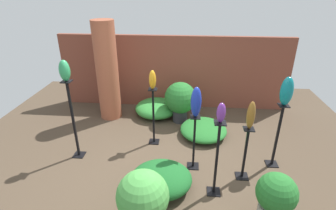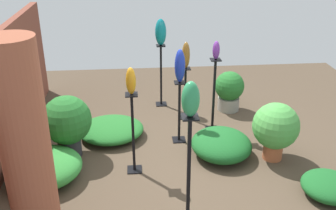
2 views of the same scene
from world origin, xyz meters
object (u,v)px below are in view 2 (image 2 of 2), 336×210
(pedestal_teal, at_px, (161,78))
(potted_plant_mid_right, at_px, (67,122))
(pedestal_bronze, at_px, (185,96))
(potted_plant_mid_left, at_px, (276,127))
(pedestal_amber, at_px, (133,137))
(brick_pillar, at_px, (25,147))
(art_vase_violet, at_px, (216,50))
(art_vase_jade, at_px, (191,99))
(pedestal_cobalt, at_px, (179,115))
(art_vase_teal, at_px, (161,32))
(art_vase_bronze, at_px, (186,55))
(art_vase_cobalt, at_px, (180,66))
(pedestal_violet, at_px, (214,99))
(art_vase_amber, at_px, (131,81))
(pedestal_jade, at_px, (188,185))
(potted_plant_near_pillar, at_px, (229,90))

(pedestal_teal, xyz_separation_m, potted_plant_mid_right, (-1.68, 1.46, 0.02))
(pedestal_bronze, height_order, potted_plant_mid_left, pedestal_bronze)
(pedestal_amber, bearing_deg, potted_plant_mid_left, -86.11)
(brick_pillar, xyz_separation_m, art_vase_violet, (2.25, -2.34, 0.25))
(art_vase_violet, xyz_separation_m, art_vase_jade, (-2.41, 0.74, 0.27))
(pedestal_cobalt, relative_size, potted_plant_mid_right, 1.05)
(pedestal_cobalt, distance_m, art_vase_violet, 1.13)
(art_vase_teal, relative_size, potted_plant_mid_left, 0.55)
(brick_pillar, xyz_separation_m, art_vase_bronze, (2.74, -1.94, 0.03))
(art_vase_cobalt, height_order, potted_plant_mid_right, art_vase_cobalt)
(pedestal_amber, height_order, art_vase_violet, art_vase_violet)
(art_vase_teal, xyz_separation_m, potted_plant_mid_right, (-1.68, 1.46, -0.84))
(pedestal_bronze, bearing_deg, pedestal_teal, 32.80)
(pedestal_teal, height_order, pedestal_violet, pedestal_violet)
(pedestal_violet, bearing_deg, art_vase_amber, 129.96)
(pedestal_teal, height_order, pedestal_jade, pedestal_jade)
(pedestal_teal, bearing_deg, art_vase_teal, -172.87)
(art_vase_violet, bearing_deg, art_vase_cobalt, 117.94)
(potted_plant_near_pillar, bearing_deg, art_vase_amber, 136.43)
(pedestal_violet, height_order, potted_plant_mid_right, pedestal_violet)
(art_vase_teal, relative_size, art_vase_cobalt, 0.94)
(pedestal_jade, distance_m, potted_plant_mid_left, 2.06)
(art_vase_cobalt, distance_m, art_vase_violet, 0.68)
(art_vase_amber, height_order, potted_plant_mid_right, art_vase_amber)
(pedestal_jade, xyz_separation_m, art_vase_violet, (2.41, -0.74, 0.68))
(brick_pillar, relative_size, pedestal_cobalt, 2.26)
(pedestal_amber, distance_m, pedestal_cobalt, 1.05)
(pedestal_bronze, distance_m, potted_plant_mid_right, 2.14)
(pedestal_cobalt, bearing_deg, art_vase_amber, 137.59)
(potted_plant_mid_right, bearing_deg, art_vase_amber, -116.97)
(pedestal_cobalt, bearing_deg, potted_plant_mid_right, 100.35)
(art_vase_teal, bearing_deg, pedestal_cobalt, -172.64)
(pedestal_teal, height_order, pedestal_bronze, pedestal_teal)
(art_vase_violet, bearing_deg, pedestal_teal, 35.72)
(pedestal_violet, bearing_deg, brick_pillar, 133.93)
(pedestal_cobalt, xyz_separation_m, potted_plant_near_pillar, (1.05, -1.03, -0.05))
(pedestal_bronze, xyz_separation_m, potted_plant_near_pillar, (0.25, -0.83, -0.02))
(pedestal_violet, relative_size, art_vase_amber, 3.43)
(art_vase_jade, bearing_deg, pedestal_bronze, -6.80)
(pedestal_amber, relative_size, art_vase_jade, 3.27)
(pedestal_bronze, height_order, art_vase_teal, art_vase_teal)
(pedestal_jade, distance_m, art_vase_bronze, 2.96)
(art_vase_amber, bearing_deg, pedestal_violet, -50.04)
(brick_pillar, bearing_deg, potted_plant_mid_left, -66.83)
(pedestal_bronze, relative_size, art_vase_teal, 1.95)
(pedestal_jade, height_order, pedestal_bronze, pedestal_jade)
(art_vase_bronze, bearing_deg, pedestal_violet, -141.07)
(pedestal_violet, distance_m, potted_plant_mid_left, 1.18)
(art_vase_bronze, xyz_separation_m, potted_plant_mid_left, (-1.44, -1.10, -0.64))
(pedestal_bronze, bearing_deg, pedestal_violet, -141.07)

